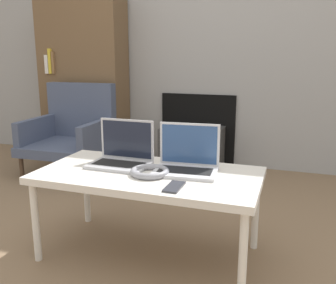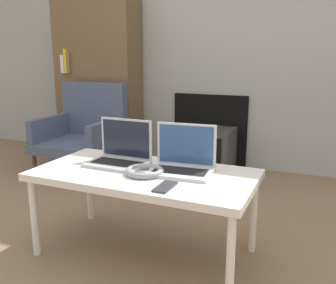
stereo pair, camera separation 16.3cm
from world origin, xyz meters
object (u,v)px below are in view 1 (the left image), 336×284
Objects in this scene: laptop_left at (122,155)px; tv at (192,148)px; laptop_right at (187,161)px; armchair at (73,129)px; phone at (174,187)px; headphones at (150,172)px.

laptop_left is 1.49m from tv.
laptop_right is at bearing -75.76° from tv.
tv is 1.08m from armchair.
phone is 1.91m from armchair.
armchair is (-1.37, 1.32, -0.08)m from phone.
armchair is (-1.36, 1.07, -0.13)m from laptop_right.
laptop_left is 0.96× the size of laptop_right.
headphones is 0.36× the size of tv.
laptop_right is 1.53m from tv.
laptop_left reaches higher than tv.
laptop_right is 0.61× the size of tv.
armchair is at bearing -158.77° from tv.
phone is at bearing -38.40° from headphones.
armchair is (-1.00, 1.07, -0.13)m from laptop_left.
laptop_left reaches higher than phone.
headphones is at bearing -82.23° from tv.
laptop_right reaches higher than headphones.
armchair is at bearing 136.85° from laptop_right.
tv is at bearing 99.33° from laptop_right.
phone is at bearing -91.61° from laptop_right.
headphones is 0.25× the size of armchair.
laptop_right is 0.20m from headphones.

